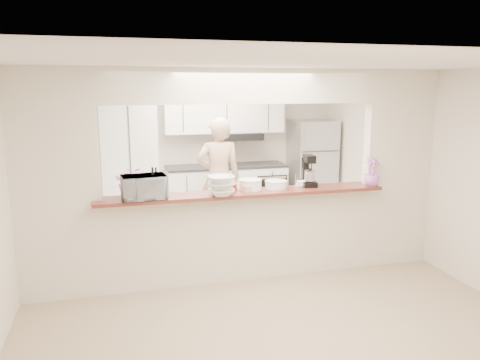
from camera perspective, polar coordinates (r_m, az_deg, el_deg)
name	(u,v)px	position (r m, az deg, el deg)	size (l,w,h in m)	color
floor	(243,278)	(5.84, 0.36, -11.82)	(6.00, 6.00, 0.00)	tan
tile_overlay	(216,238)	(7.24, -2.96, -7.12)	(5.00, 2.90, 0.01)	beige
partition	(243,158)	(5.43, 0.38, 2.73)	(5.00, 0.15, 2.50)	beige
bar_counter	(243,233)	(5.63, 0.38, -6.44)	(3.40, 0.38, 1.09)	beige
kitchen_cabinets	(190,165)	(8.10, -6.09, 1.88)	(3.15, 0.62, 2.25)	white
refrigerator	(312,167)	(8.69, 8.73, 1.61)	(0.75, 0.70, 1.70)	#B7B6BB
flower_left	(129,182)	(5.32, -13.41, -0.22)	(0.30, 0.26, 0.33)	pink
wine_bottle_a	(153,186)	(5.20, -10.55, -0.73)	(0.07, 0.07, 0.34)	black
wine_bottle_b	(156,184)	(5.37, -10.17, -0.48)	(0.06, 0.06, 0.31)	black
toaster_oven	(144,187)	(5.19, -11.65, -0.85)	(0.47, 0.32, 0.26)	#A7A7AC
serving_bowls	(221,186)	(5.24, -2.28, -0.72)	(0.30, 0.30, 0.22)	silver
plate_stack_a	(250,185)	(5.54, 1.29, -0.56)	(0.27, 0.27, 0.12)	white
plate_stack_b	(276,184)	(5.64, 4.40, -0.54)	(0.27, 0.27, 0.09)	white
red_bowl	(230,187)	(5.53, -1.19, -0.85)	(0.16, 0.16, 0.07)	maroon
tan_bowl	(248,188)	(5.48, 0.96, -1.00)	(0.15, 0.15, 0.07)	tan
utensil_caddy	(305,179)	(5.79, 7.89, 0.08)	(0.23, 0.15, 0.20)	silver
stand_mixer	(308,172)	(5.81, 8.33, 0.99)	(0.20, 0.28, 0.39)	black
flower_right	(372,172)	(5.96, 15.77, 0.96)	(0.20, 0.20, 0.35)	#D371C9
person	(219,179)	(7.13, -2.60, 0.18)	(0.67, 0.44, 1.84)	tan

